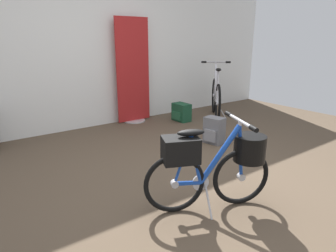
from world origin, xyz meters
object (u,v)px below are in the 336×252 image
at_px(backpack_on_floor, 214,130).
at_px(handbag_on_floor, 181,112).
at_px(floor_banner_stand, 133,77).
at_px(folding_bike_foreground, 215,162).
at_px(display_bike_left, 216,97).

height_order(backpack_on_floor, handbag_on_floor, backpack_on_floor).
bearing_deg(backpack_on_floor, floor_banner_stand, 100.99).
bearing_deg(folding_bike_foreground, floor_banner_stand, 73.28).
distance_m(display_bike_left, backpack_on_floor, 1.43).
xyz_separation_m(floor_banner_stand, folding_bike_foreground, (-0.83, -2.75, -0.35)).
bearing_deg(display_bike_left, backpack_on_floor, -135.69).
height_order(folding_bike_foreground, backpack_on_floor, folding_bike_foreground).
height_order(floor_banner_stand, display_bike_left, floor_banner_stand).
bearing_deg(handbag_on_floor, backpack_on_floor, -106.99).
relative_size(floor_banner_stand, folding_bike_foreground, 1.69).
height_order(folding_bike_foreground, display_bike_left, display_bike_left).
relative_size(display_bike_left, handbag_on_floor, 3.46).
bearing_deg(handbag_on_floor, folding_bike_foreground, -122.96).
height_order(floor_banner_stand, backpack_on_floor, floor_banner_stand).
distance_m(floor_banner_stand, handbag_on_floor, 1.01).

